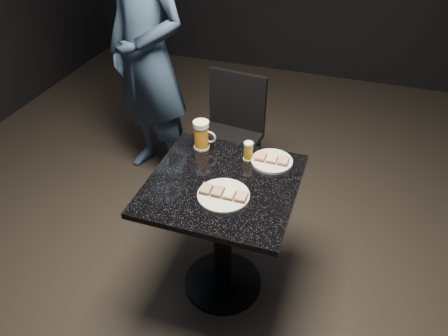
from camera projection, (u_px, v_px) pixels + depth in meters
The scene contains 10 objects.
floor at pixel (223, 283), 2.52m from camera, with size 6.00×6.00×0.00m, color black.
plate_large at pixel (224, 195), 1.98m from camera, with size 0.24×0.24×0.01m, color silver.
plate_small at pixel (272, 161), 2.20m from camera, with size 0.21×0.21×0.01m, color silver.
patron at pixel (148, 56), 2.86m from camera, with size 0.67×0.44×1.84m, color navy.
table at pixel (223, 219), 2.22m from camera, with size 0.70×0.70×0.75m.
beer_mug at pixel (202, 135), 2.26m from camera, with size 0.12×0.08×0.16m.
beer_tumbler at pixel (248, 151), 2.20m from camera, with size 0.05×0.05×0.10m.
chair at pixel (230, 131), 2.91m from camera, with size 0.44×0.44×0.87m.
canapes_on_plate_large at pixel (224, 193), 1.97m from camera, with size 0.22×0.07×0.02m.
canapes_on_plate_small at pixel (272, 159), 2.19m from camera, with size 0.17×0.07×0.02m.
Camera 1 is at (0.52, -1.53, 2.05)m, focal length 35.00 mm.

